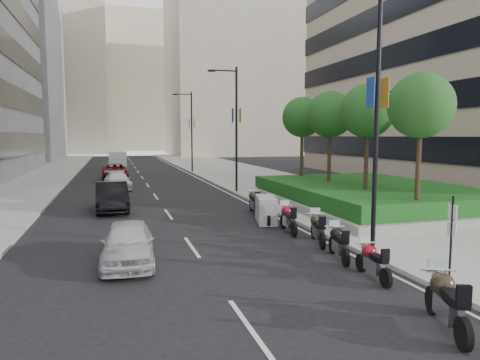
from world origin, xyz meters
name	(u,v)px	position (x,y,z in m)	size (l,w,h in m)	color
ground	(266,277)	(0.00, 0.00, 0.00)	(160.00, 160.00, 0.00)	black
sidewalk_right	(248,176)	(9.00, 30.00, 0.07)	(10.00, 100.00, 0.15)	#9E9B93
sidewalk_left	(22,182)	(-12.00, 30.00, 0.07)	(8.00, 100.00, 0.15)	#9E9B93
lane_edge	(197,178)	(3.70, 30.00, 0.01)	(0.12, 100.00, 0.01)	silver
lane_centre	(143,179)	(-1.50, 30.00, 0.01)	(0.12, 100.00, 0.01)	silver
building_cream_right	(235,72)	(22.00, 80.00, 18.00)	(28.00, 24.00, 36.00)	#B7AD93
building_cream_left	(50,81)	(-18.00, 100.00, 17.00)	(26.00, 24.00, 34.00)	#B7AD93
building_cream_centre	(133,85)	(2.00, 120.00, 19.00)	(30.00, 24.00, 38.00)	#B7AD93
planter	(368,201)	(10.00, 10.00, 0.35)	(10.00, 14.00, 0.40)	gray
hedge	(368,191)	(10.00, 10.00, 0.95)	(9.40, 13.40, 0.80)	#153F12
tree_0	(421,106)	(8.50, 4.00, 5.42)	(2.80, 2.80, 6.30)	#332319
tree_1	(368,111)	(8.50, 8.00, 5.42)	(2.80, 2.80, 6.30)	#332319
tree_2	(330,115)	(8.50, 12.00, 5.42)	(2.80, 2.80, 6.30)	#332319
tree_3	(302,117)	(8.50, 16.00, 5.42)	(2.80, 2.80, 6.30)	#332319
lamp_post_0	(373,109)	(4.14, 1.00, 5.07)	(2.34, 0.45, 9.00)	black
lamp_post_1	(234,123)	(4.14, 18.00, 5.07)	(2.34, 0.45, 9.00)	black
lamp_post_2	(190,128)	(4.14, 36.00, 5.07)	(2.34, 0.45, 9.00)	black
parking_sign	(451,233)	(4.80, -2.00, 1.46)	(0.06, 0.32, 2.50)	black
motorcycle_0	(446,301)	(2.52, -4.37, 0.63)	(1.10, 2.25, 1.18)	black
motorcycle_1	(372,261)	(2.91, -1.07, 0.53)	(0.66, 1.99, 0.99)	black
motorcycle_2	(338,243)	(2.97, 0.99, 0.56)	(0.76, 2.09, 1.06)	black
motorcycle_3	(318,229)	(3.27, 3.11, 0.60)	(0.86, 2.19, 1.11)	black
motorcycle_4	(288,219)	(2.95, 5.28, 0.60)	(0.75, 2.24, 1.12)	black
motorcycle_5	(266,210)	(2.71, 7.39, 0.63)	(1.30, 2.23, 1.27)	black
motorcycle_6	(254,202)	(2.95, 9.89, 0.63)	(0.79, 2.37, 1.18)	black
car_a	(128,243)	(-3.86, 2.52, 0.69)	(1.64, 4.07, 1.39)	#B4B4B6
car_b	(112,197)	(-4.36, 13.00, 0.80)	(1.69, 4.84, 1.60)	black
car_c	(118,181)	(-3.95, 22.92, 0.66)	(1.84, 4.52, 1.31)	white
car_d	(115,171)	(-4.07, 31.37, 0.72)	(2.39, 5.19, 1.44)	maroon
delivery_van	(117,161)	(-3.74, 42.68, 1.04)	(2.07, 5.34, 2.24)	white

